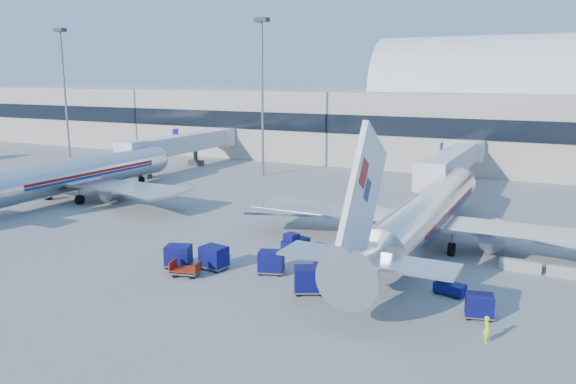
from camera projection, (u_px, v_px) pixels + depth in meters
The scene contains 20 objects.
ground at pixel (295, 246), 48.73m from camera, with size 260.00×260.00×0.00m, color gray.
terminal at pixel (363, 115), 102.13m from camera, with size 170.00×28.15×21.00m.
airliner_main at pixel (424, 215), 47.67m from camera, with size 32.00×37.26×12.07m.
airliner_mid at pixel (69, 176), 66.18m from camera, with size 32.00×37.26×12.07m.
jetbridge_near at pixel (455, 161), 71.53m from camera, with size 4.40×27.50×6.25m.
jetbridge_mid at pixel (187, 143), 90.03m from camera, with size 4.40×27.50×6.25m.
mast_far_west at pixel (63, 74), 98.39m from camera, with size 2.00×1.20×22.60m.
mast_west at pixel (262, 74), 80.77m from camera, with size 2.00×1.20×22.60m.
barrier_near at pixel (520, 266), 42.46m from camera, with size 3.00×0.55×0.90m, color #9E9E96.
barrier_mid at pixel (569, 272), 41.01m from camera, with size 3.00×0.55×0.90m, color #9E9E96.
tug_lead at pixel (328, 263), 42.51m from camera, with size 2.46×2.19×1.45m.
tug_right at pixel (449, 286), 37.93m from camera, with size 2.20×1.42×1.32m.
tug_left at pixel (295, 242), 47.42m from camera, with size 1.85×2.69×1.60m.
cart_train_a at pixel (271, 262), 41.92m from camera, with size 2.32×2.03×1.72m.
cart_train_b at pixel (214, 257), 42.92m from camera, with size 2.20×1.79×1.78m.
cart_train_c at pixel (178, 256), 43.27m from camera, with size 2.37×2.08×1.75m.
cart_solo_near at pixel (309, 279), 38.13m from camera, with size 2.56×2.36×1.81m.
cart_solo_far at pixel (479, 305), 34.22m from camera, with size 1.97×1.67×1.51m.
cart_open_red at pixel (186, 271), 41.51m from camera, with size 2.38×1.95×0.56m.
ramp_worker at pixel (487, 329), 31.07m from camera, with size 0.57×0.37×1.55m, color #A8EB18.
Camera 1 is at (20.47, -42.04, 14.55)m, focal length 35.00 mm.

